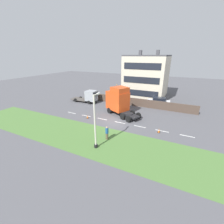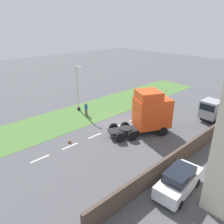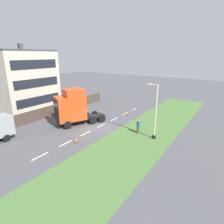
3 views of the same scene
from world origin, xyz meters
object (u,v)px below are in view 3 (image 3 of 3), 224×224
object	(u,v)px
lorry_cab	(72,107)
pedestrian	(138,127)
lamp_post	(155,115)
traffic_cone_lead	(76,140)
parked_car	(67,102)
traffic_cone_trailing	(127,113)

from	to	relation	value
lorry_cab	pedestrian	world-z (taller)	lorry_cab
lamp_post	traffic_cone_lead	size ratio (longest dim) A/B	10.77
traffic_cone_lead	lorry_cab	bearing A→B (deg)	-41.67
pedestrian	parked_car	bearing A→B (deg)	-12.48
lamp_post	traffic_cone_trailing	xyz separation A→B (m)	(6.77, -5.89, -2.50)
lamp_post	traffic_cone_lead	distance (m)	9.08
lorry_cab	parked_car	bearing A→B (deg)	-12.06
pedestrian	traffic_cone_trailing	size ratio (longest dim) A/B	3.02
traffic_cone_trailing	traffic_cone_lead	bearing A→B (deg)	91.01
pedestrian	traffic_cone_lead	xyz separation A→B (m)	(4.45, 6.04, -0.58)
pedestrian	traffic_cone_lead	size ratio (longest dim) A/B	3.02
pedestrian	traffic_cone_lead	world-z (taller)	pedestrian
lamp_post	parked_car	bearing A→B (deg)	-11.96
pedestrian	traffic_cone_trailing	xyz separation A→B (m)	(4.66, -5.60, -0.58)
lorry_cab	lamp_post	size ratio (longest dim) A/B	1.11
lorry_cab	traffic_cone_trailing	bearing A→B (deg)	-90.93
traffic_cone_lead	traffic_cone_trailing	world-z (taller)	same
lamp_post	pedestrian	world-z (taller)	lamp_post
lamp_post	pedestrian	xyz separation A→B (m)	(2.11, -0.29, -1.92)
traffic_cone_lead	traffic_cone_trailing	xyz separation A→B (m)	(0.21, -11.63, 0.00)
lorry_cab	pedestrian	distance (m)	9.13
pedestrian	traffic_cone_lead	bearing A→B (deg)	53.58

